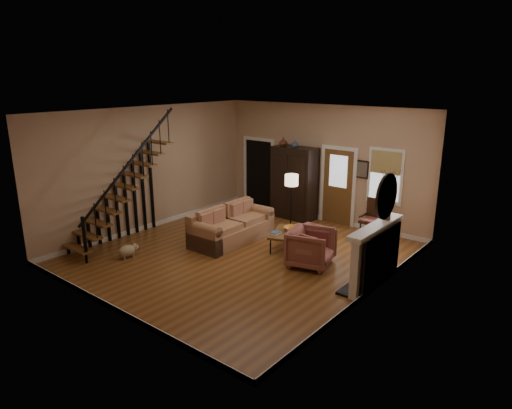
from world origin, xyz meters
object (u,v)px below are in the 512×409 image
Objects in this scene: sofa at (232,225)px; floor_lamp at (291,203)px; armchair_right at (312,245)px; armchair_left at (310,248)px; coffee_table at (287,240)px; armoire at (294,183)px; side_chair at (372,219)px.

floor_lamp is at bearing 66.31° from sofa.
armchair_right is at bearing 4.01° from sofa.
armchair_left is (2.36, -0.06, -0.00)m from sofa.
sofa is 1.45m from coffee_table.
armchair_left is at bearing -44.71° from floor_lamp.
floor_lamp reaches higher than armchair_left.
armchair_right is (0.88, -0.27, 0.17)m from coffee_table.
armoire reaches higher than side_chair.
armchair_left is at bearing -2.47° from sofa.
floor_lamp is at bearing -59.44° from armoire.
armoire is 2.72m from sofa.
armchair_left is 0.90× the size of side_chair.
sofa is at bearing -161.03° from coffee_table.
sofa is at bearing 72.46° from armchair_left.
armchair_left is 0.59× the size of floor_lamp.
side_chair reaches higher than coffee_table.
side_chair is at bearing -4.48° from armoire.
coffee_table is 0.72× the size of floor_lamp.
side_chair is at bearing 41.97° from sofa.
armchair_left is 1.09× the size of armchair_right.
armoire reaches higher than armchair_left.
floor_lamp is at bearing 29.17° from armchair_left.
armoire reaches higher than coffee_table.
sofa is 1.46× the size of floor_lamp.
armoire is 3.34m from armchair_right.
armoire is 2.28× the size of armchair_left.
coffee_table is 1.15m from armchair_left.
coffee_table is at bearing 46.33° from armchair_left.
coffee_table is 1.45m from floor_lamp.
coffee_table is 2.36m from side_chair.
armchair_left is (1.01, -0.52, 0.20)m from coffee_table.
armoire is 2.61m from side_chair.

